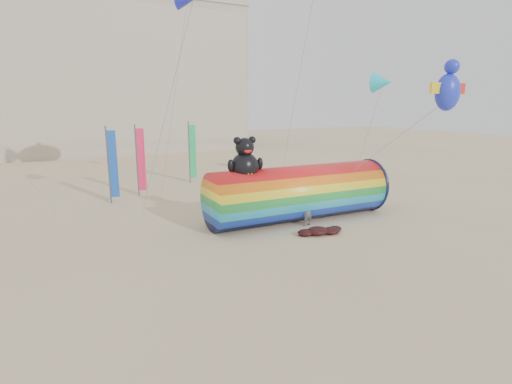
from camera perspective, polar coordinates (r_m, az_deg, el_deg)
name	(u,v)px	position (r m, az deg, el deg)	size (l,w,h in m)	color
ground	(261,250)	(18.56, 0.72, -8.30)	(160.00, 160.00, 0.00)	#CCB58C
hotel_building	(12,75)	(61.58, -31.54, 14.11)	(60.40, 15.40, 20.60)	#B7AD99
windsock_assembly	(299,191)	(23.10, 6.10, 0.08)	(10.87, 3.31, 5.01)	red
kite_handler	(307,210)	(22.14, 7.35, -2.50)	(0.66, 0.43, 1.82)	slate
fabric_bundle	(320,231)	(21.00, 9.17, -5.48)	(2.62, 1.35, 0.41)	#3F0B0B
festival_banners	(151,158)	(30.90, -14.73, 4.69)	(7.70, 4.74, 5.20)	#59595E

